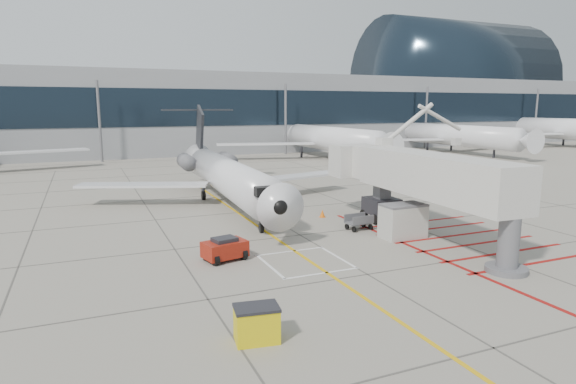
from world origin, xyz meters
name	(u,v)px	position (x,y,z in m)	size (l,w,h in m)	color
ground_plane	(329,252)	(0.00, 0.00, 0.00)	(260.00, 260.00, 0.00)	gray
regional_jet	(234,160)	(-1.73, 12.81, 4.07)	(24.60, 31.02, 8.13)	silver
jet_bridge	(433,184)	(6.82, -0.33, 3.56)	(8.44, 17.82, 7.13)	silver
pushback_tug	(225,248)	(-5.84, 0.98, 0.66)	(2.26, 1.41, 1.32)	maroon
spill_bin	(257,324)	(-7.30, -8.32, 0.66)	(1.51, 1.01, 1.31)	#D8C20C
baggage_cart	(359,222)	(4.20, 3.72, 0.54)	(1.71, 1.08, 1.08)	#505055
ground_power_unit	(403,221)	(5.71, 0.94, 1.08)	(2.72, 1.59, 2.16)	#B8B7AF
cone_nose	(275,222)	(-0.62, 6.82, 0.27)	(0.39, 0.39, 0.55)	#F6550C
cone_side	(322,213)	(3.65, 8.00, 0.29)	(0.41, 0.41, 0.57)	orange
terminal_building	(206,113)	(10.00, 70.00, 7.00)	(180.00, 28.00, 14.00)	gray
terminal_glass_band	(226,108)	(10.00, 55.95, 8.00)	(180.00, 0.10, 6.00)	black
terminal_dome	(452,82)	(70.00, 70.00, 14.00)	(40.00, 28.00, 28.00)	black
bg_aircraft_c	(323,123)	(23.08, 46.00, 5.65)	(33.91, 37.68, 11.30)	silver
bg_aircraft_d	(448,121)	(48.44, 46.00, 5.57)	(33.41, 37.13, 11.14)	silver
bg_aircraft_e	(565,115)	(78.58, 46.00, 6.43)	(38.57, 42.85, 12.86)	silver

